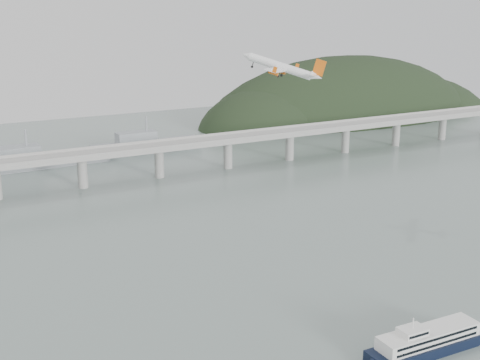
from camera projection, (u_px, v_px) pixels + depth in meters
ground at (311, 308)px, 237.28m from camera, size 900.00×900.00×0.00m
bridge at (127, 154)px, 401.12m from camera, size 800.00×22.00×23.90m
headland at (354, 133)px, 654.94m from camera, size 365.00×155.00×156.00m
ferry at (428, 341)px, 206.93m from camera, size 72.13×13.36×13.61m
airliner at (282, 67)px, 299.29m from camera, size 32.41×34.61×13.98m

